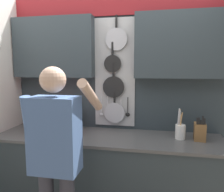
{
  "coord_description": "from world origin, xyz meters",
  "views": [
    {
      "loc": [
        0.49,
        -2.23,
        1.62
      ],
      "look_at": [
        0.01,
        0.22,
        1.31
      ],
      "focal_mm": 35.0,
      "sensor_mm": 36.0,
      "label": 1
    }
  ],
  "objects_px": {
    "utensil_crock": "(180,130)",
    "microwave": "(55,120)",
    "person": "(56,151)",
    "knife_block": "(200,131)"
  },
  "relations": [
    {
      "from": "microwave",
      "to": "utensil_crock",
      "type": "relative_size",
      "value": 1.44
    },
    {
      "from": "microwave",
      "to": "knife_block",
      "type": "relative_size",
      "value": 1.81
    },
    {
      "from": "person",
      "to": "knife_block",
      "type": "bearing_deg",
      "value": 31.04
    },
    {
      "from": "knife_block",
      "to": "utensil_crock",
      "type": "distance_m",
      "value": 0.19
    },
    {
      "from": "microwave",
      "to": "utensil_crock",
      "type": "xyz_separation_m",
      "value": [
        1.38,
        0.0,
        -0.05
      ]
    },
    {
      "from": "knife_block",
      "to": "person",
      "type": "distance_m",
      "value": 1.42
    },
    {
      "from": "knife_block",
      "to": "person",
      "type": "height_order",
      "value": "person"
    },
    {
      "from": "microwave",
      "to": "person",
      "type": "xyz_separation_m",
      "value": [
        0.35,
        -0.73,
        -0.06
      ]
    },
    {
      "from": "utensil_crock",
      "to": "person",
      "type": "distance_m",
      "value": 1.26
    },
    {
      "from": "utensil_crock",
      "to": "microwave",
      "type": "bearing_deg",
      "value": -179.93
    }
  ]
}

